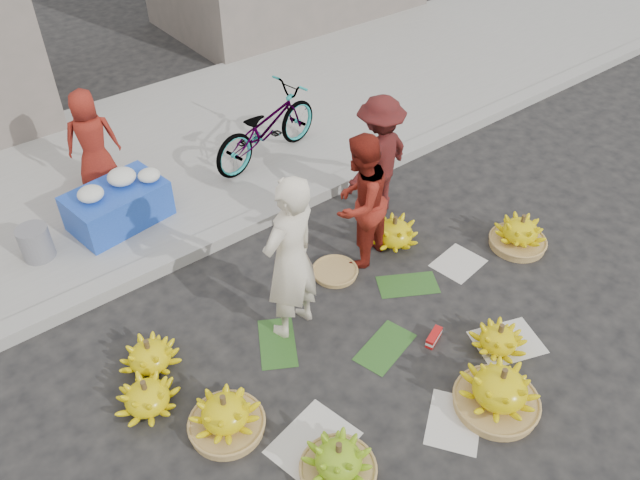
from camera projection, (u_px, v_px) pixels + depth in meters
ground at (379, 331)px, 6.29m from camera, size 80.00×80.00×0.00m
curb at (257, 220)px, 7.58m from camera, size 40.00×0.25×0.15m
sidewalk at (175, 150)px, 8.86m from camera, size 40.00×4.00×0.12m
newspaper_scatter at (437, 381)px, 5.81m from camera, size 3.20×1.80×0.00m
banana_leaves at (358, 323)px, 6.37m from camera, size 2.00×1.00×0.00m
banana_bunch_0 at (225, 415)px, 5.30m from camera, size 0.66×0.66×0.45m
banana_bunch_1 at (338, 462)px, 4.98m from camera, size 0.66×0.66×0.43m
banana_bunch_2 at (499, 390)px, 5.46m from camera, size 0.81×0.81×0.50m
banana_bunch_3 at (499, 338)px, 6.03m from camera, size 0.64×0.64×0.33m
banana_bunch_4 at (520, 233)px, 7.20m from camera, size 0.64×0.64×0.44m
banana_bunch_5 at (394, 232)px, 7.26m from camera, size 0.61×0.61×0.38m
banana_bunch_6 at (147, 396)px, 5.50m from camera, size 0.70×0.70×0.35m
banana_bunch_7 at (150, 355)px, 5.86m from camera, size 0.68×0.68×0.35m
basket_spare at (335, 272)px, 6.93m from camera, size 0.60×0.60×0.06m
incense_stack at (434, 337)px, 6.16m from camera, size 0.26×0.16×0.10m
vendor_cream at (290, 259)px, 5.78m from camera, size 0.74×0.57×1.80m
vendor_red at (359, 202)px, 6.64m from camera, size 0.93×0.83×1.59m
man_striped at (379, 157)px, 7.37m from camera, size 1.08×0.74×1.55m
flower_table at (118, 203)px, 7.32m from camera, size 1.19×0.84×0.64m
grey_bucket at (36, 243)px, 6.87m from camera, size 0.34×0.34×0.39m
flower_vendor at (92, 140)px, 7.68m from camera, size 0.74×0.61×1.31m
bicycle at (266, 127)px, 8.29m from camera, size 0.96×1.89×0.95m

